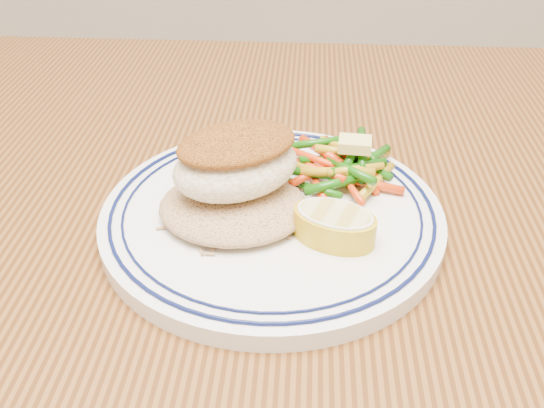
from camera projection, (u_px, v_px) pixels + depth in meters
The scene contains 7 objects.
dining_table at pixel (278, 327), 0.53m from camera, with size 1.50×0.90×0.75m.
plate at pixel (272, 215), 0.49m from camera, with size 0.27×0.27×0.02m.
rice_pilaf at pixel (234, 203), 0.47m from camera, with size 0.12×0.10×0.02m, color #A17A50.
fish_fillet at pixel (236, 161), 0.46m from camera, with size 0.12×0.11×0.05m.
vegetable_pile at pixel (344, 166), 0.51m from camera, with size 0.10×0.10×0.03m.
butter_pat at pixel (355, 144), 0.50m from camera, with size 0.03×0.02×0.01m, color #F1DA75.
lemon_wedge at pixel (334, 224), 0.44m from camera, with size 0.07×0.07×0.02m.
Camera 1 is at (0.02, -0.38, 1.04)m, focal length 40.00 mm.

